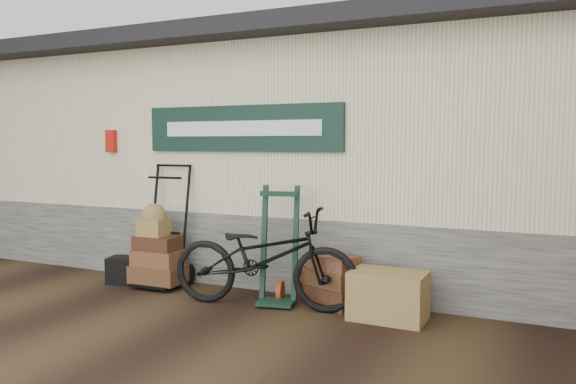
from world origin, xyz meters
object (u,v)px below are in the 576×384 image
object	(u,v)px
bicycle	(264,252)
suitcase_stack	(332,280)
black_trunk	(122,270)
porter_trolley	(166,224)
green_barrow	(279,245)
wicker_hamper	(388,295)

from	to	relation	value
bicycle	suitcase_stack	bearing A→B (deg)	-67.23
suitcase_stack	black_trunk	xyz separation A→B (m)	(-2.75, -0.21, -0.12)
suitcase_stack	bicycle	distance (m)	0.81
porter_trolley	suitcase_stack	xyz separation A→B (m)	(2.20, 0.03, -0.49)
black_trunk	bicycle	xyz separation A→B (m)	(2.12, -0.17, 0.44)
green_barrow	wicker_hamper	size ratio (longest dim) A/B	1.74
black_trunk	wicker_hamper	bearing A→B (deg)	-0.34
porter_trolley	wicker_hamper	world-z (taller)	porter_trolley
suitcase_stack	wicker_hamper	xyz separation A→B (m)	(0.69, -0.23, -0.04)
porter_trolley	bicycle	xyz separation A→B (m)	(1.56, -0.35, -0.17)
bicycle	wicker_hamper	bearing A→B (deg)	-91.77
suitcase_stack	black_trunk	world-z (taller)	suitcase_stack
wicker_hamper	black_trunk	world-z (taller)	wicker_hamper
wicker_hamper	porter_trolley	bearing A→B (deg)	176.12
porter_trolley	wicker_hamper	xyz separation A→B (m)	(2.89, -0.20, -0.53)
wicker_hamper	bicycle	size ratio (longest dim) A/B	0.36
green_barrow	suitcase_stack	xyz separation A→B (m)	(0.56, 0.18, -0.37)
wicker_hamper	black_trunk	bearing A→B (deg)	179.66
porter_trolley	green_barrow	bearing A→B (deg)	-7.10
porter_trolley	suitcase_stack	world-z (taller)	porter_trolley
porter_trolley	green_barrow	world-z (taller)	porter_trolley
green_barrow	black_trunk	world-z (taller)	green_barrow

